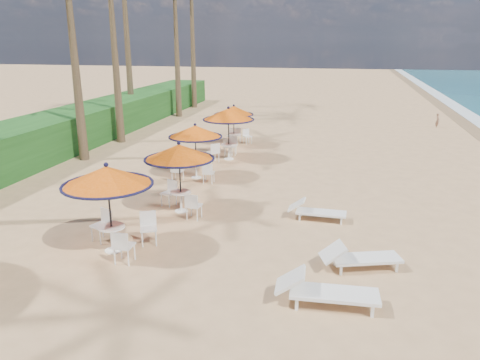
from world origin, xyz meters
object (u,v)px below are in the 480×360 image
object	(u,v)px
station_2	(195,137)
lounger_near	(323,290)
station_0	(110,187)
station_1	(179,159)
lounger_mid	(358,257)
lounger_far	(315,211)
station_4	(235,115)
station_3	(228,121)

from	to	relation	value
station_2	lounger_near	world-z (taller)	station_2
station_0	station_1	distance (m)	3.25
lounger_mid	station_1	bearing A→B (deg)	134.14
lounger_far	lounger_mid	bearing A→B (deg)	-66.33
lounger_near	lounger_far	size ratio (longest dim) A/B	1.22
station_0	lounger_far	size ratio (longest dim) A/B	1.35
station_0	station_4	world-z (taller)	station_0
station_3	lounger_mid	world-z (taller)	station_3
station_2	lounger_near	distance (m)	10.11
station_0	station_3	distance (m)	10.23
station_0	lounger_far	distance (m)	6.25
lounger_near	lounger_mid	bearing A→B (deg)	65.15
station_3	lounger_near	xyz separation A→B (m)	(4.98, -11.72, -1.44)
station_0	lounger_far	bearing A→B (deg)	33.94
station_2	lounger_far	world-z (taller)	station_2
station_1	lounger_far	world-z (taller)	station_1
station_3	lounger_near	size ratio (longest dim) A/B	1.13
station_2	station_4	distance (m)	6.33
lounger_mid	lounger_far	xyz separation A→B (m)	(-1.24, 3.07, -0.03)
station_0	lounger_mid	size ratio (longest dim) A/B	1.19
lounger_far	station_2	bearing A→B (deg)	146.70
station_0	lounger_far	xyz separation A→B (m)	(5.04, 3.39, -1.48)
station_0	station_3	xyz separation A→B (m)	(0.56, 10.21, 0.02)
station_1	lounger_near	size ratio (longest dim) A/B	1.07
station_1	station_2	bearing A→B (deg)	100.39
lounger_near	station_3	bearing A→B (deg)	110.10
lounger_near	lounger_far	world-z (taller)	lounger_near
station_4	lounger_near	bearing A→B (deg)	-69.98
station_1	lounger_far	size ratio (longest dim) A/B	1.30
station_2	station_3	size ratio (longest dim) A/B	0.91
station_4	lounger_far	bearing A→B (deg)	-63.64
station_3	lounger_mid	bearing A→B (deg)	-59.98
station_2	lounger_far	size ratio (longest dim) A/B	1.24
lounger_far	station_3	bearing A→B (deg)	124.98
station_3	station_4	world-z (taller)	station_3
station_2	lounger_far	distance (m)	6.24
station_1	station_3	bearing A→B (deg)	91.43
lounger_near	lounger_far	bearing A→B (deg)	92.91
lounger_mid	station_3	bearing A→B (deg)	101.30
station_2	station_1	bearing A→B (deg)	-79.61
lounger_near	lounger_mid	xyz separation A→B (m)	(0.74, 1.83, -0.03)
station_0	station_2	xyz separation A→B (m)	(0.06, 6.88, -0.08)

